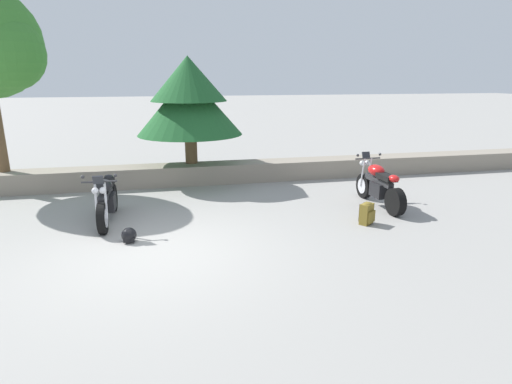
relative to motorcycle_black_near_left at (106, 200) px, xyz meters
name	(u,v)px	position (x,y,z in m)	size (l,w,h in m)	color
ground_plane	(158,252)	(1.05, -1.85, -0.49)	(120.00, 120.00, 0.00)	gray
stone_wall	(159,175)	(1.05, 2.95, -0.21)	(36.00, 0.80, 0.55)	gray
motorcycle_black_near_left	(106,200)	(0.00, 0.00, 0.00)	(0.67, 2.06, 1.18)	black
motorcycle_red_centre	(379,186)	(6.17, -0.17, 0.00)	(0.67, 2.06, 1.18)	black
rider_backpack	(367,213)	(5.32, -1.30, -0.24)	(0.35, 0.35, 0.47)	brown
rider_helmet	(129,235)	(0.53, -1.28, -0.35)	(0.28, 0.28, 0.28)	black
pine_tree_mid_left	(189,98)	(1.99, 3.18, 1.93)	(2.97, 2.97, 2.99)	brown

